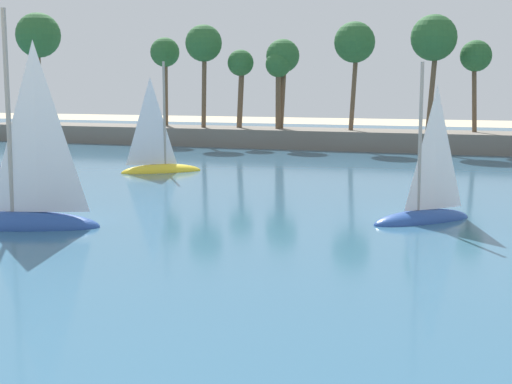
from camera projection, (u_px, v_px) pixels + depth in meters
sea at (421, 162)px, 57.22m from camera, size 220.00×98.57×0.06m
palm_headland at (435, 100)px, 65.20m from camera, size 93.61×7.13×13.73m
sailboat_near_shore at (159, 161)px, 50.11m from camera, size 5.31×4.78×8.00m
sailboat_mid_bay at (425, 206)px, 32.13m from camera, size 4.59×4.76×7.37m
sailboat_far_left at (24, 207)px, 30.74m from camera, size 6.93×3.93×9.63m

